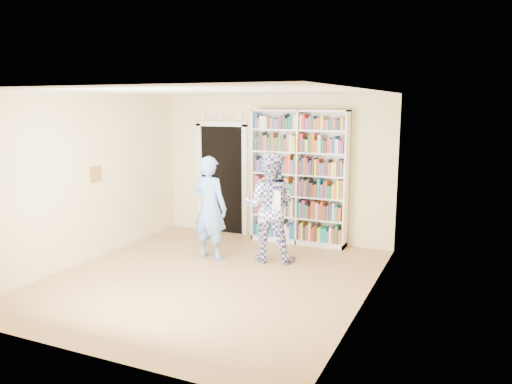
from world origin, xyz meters
TOP-DOWN VIEW (x-y plane):
  - floor at (0.00, 0.00)m, footprint 5.00×5.00m
  - ceiling at (0.00, 0.00)m, footprint 5.00×5.00m
  - wall_back at (0.00, 2.50)m, footprint 4.50×0.00m
  - wall_left at (-2.25, 0.00)m, footprint 0.00×5.00m
  - wall_right at (2.25, 0.00)m, footprint 0.00×5.00m
  - bookshelf at (0.55, 2.34)m, footprint 1.76×0.33m
  - doorway at (-1.10, 2.48)m, footprint 1.10×0.08m
  - wall_art at (-2.23, 0.20)m, footprint 0.03×0.25m
  - man_blue at (-0.47, 0.85)m, footprint 0.66×0.47m
  - man_plaid at (0.46, 1.16)m, footprint 0.98×0.83m
  - paper_sheet at (0.62, 0.95)m, footprint 0.22×0.01m

SIDE VIEW (x-z plane):
  - floor at x=0.00m, z-range 0.00..0.00m
  - man_blue at x=-0.47m, z-range 0.00..1.71m
  - man_plaid at x=0.46m, z-range 0.00..1.79m
  - paper_sheet at x=0.62m, z-range 0.89..1.20m
  - doorway at x=-1.10m, z-range -0.04..2.39m
  - bookshelf at x=0.55m, z-range 0.01..2.44m
  - wall_back at x=0.00m, z-range -0.90..3.60m
  - wall_left at x=-2.25m, z-range -1.15..3.85m
  - wall_right at x=2.25m, z-range -1.15..3.85m
  - wall_art at x=-2.23m, z-range 1.27..1.52m
  - ceiling at x=0.00m, z-range 2.70..2.70m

